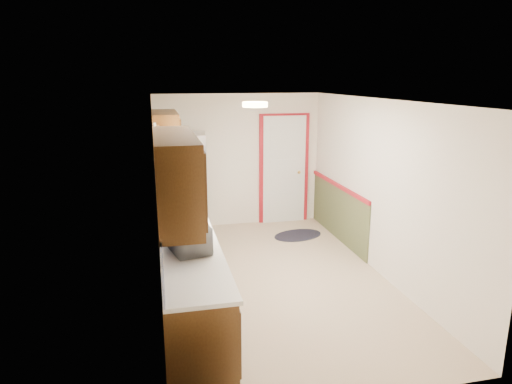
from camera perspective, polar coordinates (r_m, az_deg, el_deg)
name	(u,v)px	position (r m, az deg, el deg)	size (l,w,h in m)	color
room_shell	(274,194)	(5.94, 2.29, -0.23)	(3.20, 5.20, 2.52)	tan
kitchen_run	(181,237)	(5.58, -9.35, -5.53)	(0.63, 4.00, 2.20)	#3E230E
back_wall_trim	(295,178)	(8.34, 4.92, 1.75)	(1.12, 2.30, 2.08)	maroon
ceiling_fixture	(255,104)	(5.49, -0.12, 10.88)	(0.30, 0.30, 0.06)	#FFD88C
microwave	(189,234)	(4.72, -8.43, -5.21)	(0.53, 0.29, 0.36)	white
refrigerator	(185,186)	(7.82, -8.92, 0.78)	(0.81, 0.78, 1.78)	#B7B7BC
rug	(298,235)	(8.00, 5.25, -5.39)	(0.88, 0.57, 0.01)	black
cooktop	(178,199)	(6.75, -9.71, -0.85)	(0.50, 0.61, 0.02)	black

